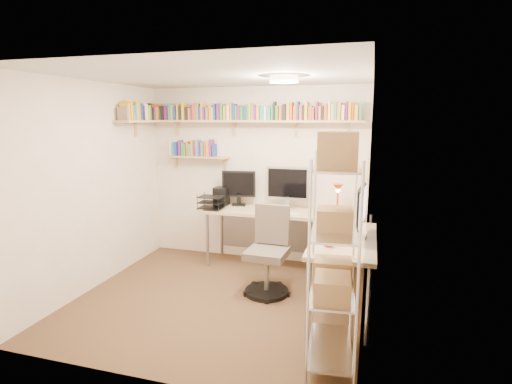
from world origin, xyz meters
TOP-DOWN VIEW (x-y plane):
  - ground at (0.00, 0.00)m, footprint 3.20×3.20m
  - room_shell at (0.00, 0.00)m, footprint 3.24×3.04m
  - wall_shelves at (-0.42, 1.29)m, footprint 3.12×1.09m
  - corner_desk at (0.58, 0.94)m, footprint 2.37×2.11m
  - office_chair at (0.50, 0.37)m, footprint 0.55×0.56m
  - wire_rack at (1.36, -0.88)m, footprint 0.44×0.80m

SIDE VIEW (x-z plane):
  - ground at x=0.00m, z-range 0.00..0.00m
  - office_chair at x=0.50m, z-range -0.08..0.96m
  - corner_desk at x=0.58m, z-range 0.10..1.51m
  - wire_rack at x=1.36m, z-range 0.14..2.11m
  - room_shell at x=0.00m, z-range 0.29..2.81m
  - wall_shelves at x=-0.42m, z-range 1.63..2.43m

